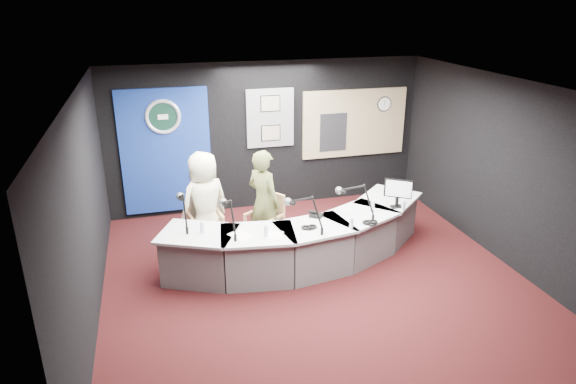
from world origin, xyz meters
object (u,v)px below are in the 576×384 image
object	(u,v)px
broadcast_desk	(302,241)
armchair_right	(264,222)
armchair_left	(206,226)
person_man	(205,204)
person_woman	(264,202)

from	to	relation	value
broadcast_desk	armchair_right	size ratio (longest dim) A/B	4.37
armchair_left	person_man	distance (m)	0.40
armchair_left	person_woman	distance (m)	1.02
broadcast_desk	armchair_left	distance (m)	1.57
armchair_left	person_man	bearing A→B (deg)	0.00
armchair_left	armchair_right	bearing A→B (deg)	-23.28
armchair_right	person_woman	bearing A→B (deg)	0.00
broadcast_desk	armchair_right	distance (m)	0.73
armchair_left	person_man	size ratio (longest dim) A/B	0.53
armchair_left	armchair_right	xyz separation A→B (m)	(0.90, -0.22, 0.07)
broadcast_desk	person_man	bearing A→B (deg)	150.79
broadcast_desk	armchair_left	xyz separation A→B (m)	(-1.37, 0.77, 0.07)
armchair_left	broadcast_desk	bearing A→B (deg)	-38.57
person_man	person_woman	xyz separation A→B (m)	(0.90, -0.22, 0.01)
person_man	person_woman	size ratio (longest dim) A/B	0.98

